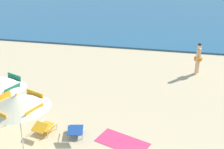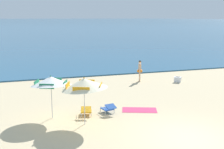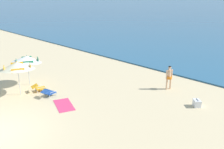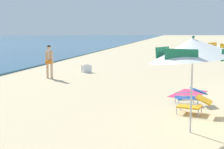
{
  "view_description": "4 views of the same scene",
  "coord_description": "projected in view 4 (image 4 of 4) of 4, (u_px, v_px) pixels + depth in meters",
  "views": [
    {
      "loc": [
        1.03,
        -5.36,
        7.04
      ],
      "look_at": [
        -1.43,
        7.29,
        1.01
      ],
      "focal_mm": 53.05,
      "sensor_mm": 36.0,
      "label": 1
    },
    {
      "loc": [
        -6.28,
        -9.43,
        4.81
      ],
      "look_at": [
        -0.79,
        7.49,
        1.27
      ],
      "focal_mm": 46.44,
      "sensor_mm": 36.0,
      "label": 2
    },
    {
      "loc": [
        10.76,
        -3.09,
        6.12
      ],
      "look_at": [
        0.02,
        7.39,
        1.15
      ],
      "focal_mm": 39.98,
      "sensor_mm": 36.0,
      "label": 3
    },
    {
      "loc": [
        -11.72,
        4.64,
        2.15
      ],
      "look_at": [
        -1.56,
        6.55,
        0.79
      ],
      "focal_mm": 49.94,
      "sensor_mm": 36.0,
      "label": 4
    }
  ],
  "objects": [
    {
      "name": "beach_umbrella_striped_second",
      "position": [
        193.0,
        49.0,
        6.59
      ],
      "size": [
        1.92,
        1.95,
        2.16
      ],
      "color": "silver",
      "rests_on": "ground"
    },
    {
      "name": "lounge_chair_under_umbrella",
      "position": [
        191.0,
        95.0,
        9.49
      ],
      "size": [
        0.7,
        0.96,
        0.5
      ],
      "color": "#1E4799",
      "rests_on": "ground"
    },
    {
      "name": "person_standing_near_shore",
      "position": [
        49.0,
        59.0,
        14.9
      ],
      "size": [
        0.39,
        0.45,
        1.61
      ],
      "color": "#D8A87F",
      "rests_on": "ground"
    },
    {
      "name": "lounge_chair_beside_umbrella",
      "position": [
        194.0,
        104.0,
        8.35
      ],
      "size": [
        0.74,
        0.98,
        0.51
      ],
      "color": "gold",
      "rests_on": "ground"
    },
    {
      "name": "beach_towel",
      "position": [
        188.0,
        94.0,
        11.17
      ],
      "size": [
        2.0,
        1.48,
        0.01
      ],
      "primitive_type": "cube",
      "rotation": [
        0.0,
        0.0,
        4.35
      ],
      "color": "#DB3866",
      "rests_on": "ground"
    },
    {
      "name": "cooler_box",
      "position": [
        86.0,
        69.0,
        17.34
      ],
      "size": [
        0.6,
        0.59,
        0.43
      ],
      "color": "white",
      "rests_on": "ground"
    }
  ]
}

